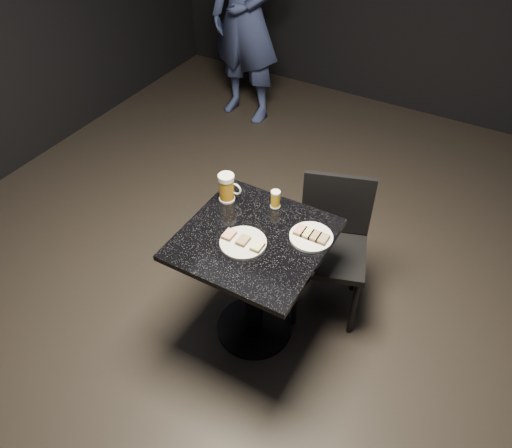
% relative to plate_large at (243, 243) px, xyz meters
% --- Properties ---
extents(floor, '(6.00, 6.00, 0.00)m').
position_rel_plate_large_xyz_m(floor, '(0.02, 0.07, -0.76)').
color(floor, black).
rests_on(floor, ground).
extents(room_shell, '(6.00, 6.00, 6.00)m').
position_rel_plate_large_xyz_m(room_shell, '(0.02, 0.07, 1.08)').
color(room_shell, black).
rests_on(room_shell, ground).
extents(plate_large, '(0.23, 0.23, 0.01)m').
position_rel_plate_large_xyz_m(plate_large, '(0.00, 0.00, 0.00)').
color(plate_large, silver).
rests_on(plate_large, table).
extents(plate_small, '(0.21, 0.21, 0.01)m').
position_rel_plate_large_xyz_m(plate_small, '(0.27, 0.20, 0.00)').
color(plate_small, white).
rests_on(plate_small, table).
extents(patron, '(0.70, 0.48, 1.84)m').
position_rel_plate_large_xyz_m(patron, '(-1.29, 2.21, 0.16)').
color(patron, navy).
rests_on(patron, floor).
extents(table, '(0.70, 0.70, 0.75)m').
position_rel_plate_large_xyz_m(table, '(0.02, 0.07, -0.25)').
color(table, black).
rests_on(table, floor).
extents(beer_mug, '(0.12, 0.09, 0.16)m').
position_rel_plate_large_xyz_m(beer_mug, '(-0.25, 0.25, 0.07)').
color(beer_mug, silver).
rests_on(beer_mug, table).
extents(beer_tumbler, '(0.05, 0.05, 0.10)m').
position_rel_plate_large_xyz_m(beer_tumbler, '(0.00, 0.33, 0.04)').
color(beer_tumbler, silver).
rests_on(beer_tumbler, table).
extents(chair, '(0.49, 0.49, 0.86)m').
position_rel_plate_large_xyz_m(chair, '(0.28, 0.49, -0.26)').
color(chair, black).
rests_on(chair, floor).
extents(canapes_on_plate_large, '(0.21, 0.07, 0.02)m').
position_rel_plate_large_xyz_m(canapes_on_plate_large, '(0.00, 0.00, 0.02)').
color(canapes_on_plate_large, '#4C3521').
rests_on(canapes_on_plate_large, plate_large).
extents(canapes_on_plate_small, '(0.17, 0.07, 0.02)m').
position_rel_plate_large_xyz_m(canapes_on_plate_small, '(0.27, 0.20, 0.02)').
color(canapes_on_plate_small, '#4C3521').
rests_on(canapes_on_plate_small, plate_small).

